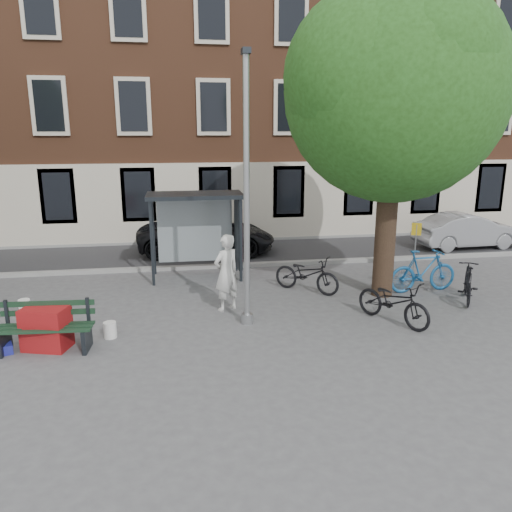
{
  "coord_description": "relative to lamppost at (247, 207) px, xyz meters",
  "views": [
    {
      "loc": [
        -1.55,
        -10.98,
        4.47
      ],
      "look_at": [
        0.36,
        0.94,
        1.4
      ],
      "focal_mm": 35.0,
      "sensor_mm": 36.0,
      "label": 1
    }
  ],
  "objects": [
    {
      "name": "lamppost",
      "position": [
        0.0,
        0.0,
        0.0
      ],
      "size": [
        0.28,
        0.35,
        6.11
      ],
      "color": "#9EA0A3",
      "rests_on": "ground"
    },
    {
      "name": "building_row",
      "position": [
        0.0,
        13.0,
        4.22
      ],
      "size": [
        30.0,
        8.0,
        14.0
      ],
      "primitive_type": "cube",
      "color": "brown",
      "rests_on": "ground"
    },
    {
      "name": "bike_d",
      "position": [
        6.03,
        0.63,
        -2.27
      ],
      "size": [
        1.23,
        1.75,
        1.03
      ],
      "primitive_type": "imported",
      "rotation": [
        0.0,
        0.0,
        2.66
      ],
      "color": "black",
      "rests_on": "ground"
    },
    {
      "name": "tree_right",
      "position": [
        4.01,
        1.38,
        2.83
      ],
      "size": [
        5.76,
        5.6,
        8.2
      ],
      "color": "black",
      "rests_on": "ground"
    },
    {
      "name": "bike_b",
      "position": [
        5.24,
        1.59,
        -2.17
      ],
      "size": [
        2.07,
        0.72,
        1.22
      ],
      "primitive_type": "imported",
      "rotation": [
        0.0,
        0.0,
        1.64
      ],
      "color": "#1B5B97",
      "rests_on": "ground"
    },
    {
      "name": "curb_far",
      "position": [
        0.0,
        9.0,
        -2.72
      ],
      "size": [
        40.0,
        0.25,
        0.12
      ],
      "primitive_type": "cube",
      "color": "gray",
      "rests_on": "ground"
    },
    {
      "name": "bucket_b",
      "position": [
        -5.4,
        1.55,
        -2.6
      ],
      "size": [
        0.34,
        0.34,
        0.36
      ],
      "primitive_type": "cylinder",
      "rotation": [
        0.0,
        0.0,
        0.24
      ],
      "color": "white",
      "rests_on": "ground"
    },
    {
      "name": "car_dark",
      "position": [
        -0.49,
        7.15,
        -2.09
      ],
      "size": [
        5.18,
        2.72,
        1.39
      ],
      "primitive_type": "imported",
      "rotation": [
        0.0,
        0.0,
        1.49
      ],
      "color": "black",
      "rests_on": "ground"
    },
    {
      "name": "car_silver",
      "position": [
        9.55,
        6.44,
        -2.12
      ],
      "size": [
        4.12,
        1.62,
        1.33
      ],
      "primitive_type": "imported",
      "rotation": [
        0.0,
        0.0,
        1.62
      ],
      "color": "#93959A",
      "rests_on": "ground"
    },
    {
      "name": "painter",
      "position": [
        -0.38,
        1.0,
        -1.8
      ],
      "size": [
        0.86,
        0.77,
        1.97
      ],
      "primitive_type": "imported",
      "rotation": [
        0.0,
        0.0,
        3.69
      ],
      "color": "silver",
      "rests_on": "ground"
    },
    {
      "name": "bike_c",
      "position": [
        3.42,
        -0.5,
        -2.26
      ],
      "size": [
        1.6,
        2.09,
        1.06
      ],
      "primitive_type": "imported",
      "rotation": [
        0.0,
        0.0,
        0.52
      ],
      "color": "black",
      "rests_on": "ground"
    },
    {
      "name": "curb_near",
      "position": [
        0.0,
        5.0,
        -2.72
      ],
      "size": [
        40.0,
        0.25,
        0.12
      ],
      "primitive_type": "cube",
      "color": "gray",
      "rests_on": "ground"
    },
    {
      "name": "bike_a",
      "position": [
        2.0,
        2.1,
        -2.27
      ],
      "size": [
        1.94,
        1.82,
        1.04
      ],
      "primitive_type": "imported",
      "rotation": [
        0.0,
        0.0,
        0.85
      ],
      "color": "black",
      "rests_on": "ground"
    },
    {
      "name": "red_stand",
      "position": [
        -4.33,
        -0.71,
        -2.33
      ],
      "size": [
        1.03,
        0.83,
        0.9
      ],
      "primitive_type": "cube",
      "rotation": [
        0.0,
        0.0,
        -0.29
      ],
      "color": "maroon",
      "rests_on": "ground"
    },
    {
      "name": "ground",
      "position": [
        0.0,
        0.0,
        -2.78
      ],
      "size": [
        90.0,
        90.0,
        0.0
      ],
      "primitive_type": "plane",
      "color": "#4C4C4F",
      "rests_on": "ground"
    },
    {
      "name": "bucket_a",
      "position": [
        -3.11,
        -0.35,
        -2.6
      ],
      "size": [
        0.36,
        0.36,
        0.36
      ],
      "primitive_type": "cylinder",
      "rotation": [
        0.0,
        0.0,
        0.38
      ],
      "color": "white",
      "rests_on": "ground"
    },
    {
      "name": "bench",
      "position": [
        -4.32,
        -0.79,
        -2.33
      ],
      "size": [
        1.96,
        0.76,
        0.99
      ],
      "rotation": [
        0.0,
        0.0,
        -0.07
      ],
      "color": "#1E2328",
      "rests_on": "ground"
    },
    {
      "name": "road",
      "position": [
        0.0,
        7.0,
        -2.78
      ],
      "size": [
        40.0,
        4.0,
        0.01
      ],
      "primitive_type": "cube",
      "color": "#28282B",
      "rests_on": "ground"
    },
    {
      "name": "notice_sign",
      "position": [
        5.69,
        3.05,
        -1.59
      ],
      "size": [
        0.28,
        0.14,
        1.7
      ],
      "rotation": [
        0.0,
        0.0,
        -0.4
      ],
      "color": "#9EA0A3",
      "rests_on": "ground"
    },
    {
      "name": "bus_shelter",
      "position": [
        -0.61,
        4.11,
        -0.87
      ],
      "size": [
        2.85,
        1.45,
        2.62
      ],
      "color": "#1E2328",
      "rests_on": "ground"
    }
  ]
}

